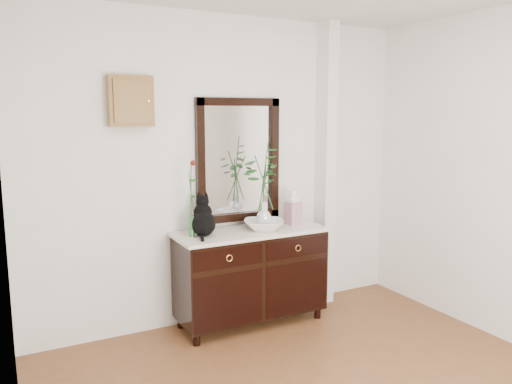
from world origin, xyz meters
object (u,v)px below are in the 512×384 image
sideboard (251,272)px  cat (203,215)px  lotus_bowl (264,225)px  ginger_jar (293,206)px

sideboard → cat: (-0.43, 0.02, 0.55)m
lotus_bowl → ginger_jar: (0.34, 0.07, 0.12)m
cat → ginger_jar: cat is taller
sideboard → lotus_bowl: bearing=-17.1°
cat → ginger_jar: (0.89, 0.02, -0.00)m
cat → ginger_jar: size_ratio=1.02×
lotus_bowl → sideboard: bearing=162.9°
sideboard → lotus_bowl: 0.43m
lotus_bowl → ginger_jar: ginger_jar is taller
sideboard → ginger_jar: size_ratio=4.01×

